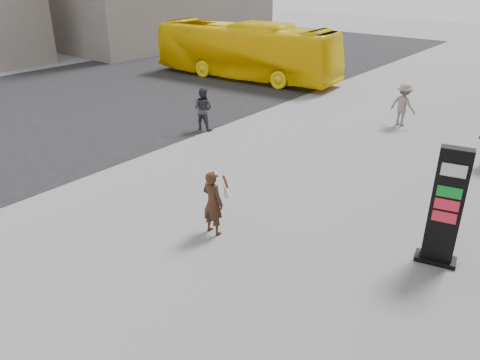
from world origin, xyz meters
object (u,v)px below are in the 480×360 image
Objects in this scene: woman at (213,202)px; pedestrian_a at (203,109)px; info_pylon at (446,208)px; pedestrian_b at (403,105)px; bus at (245,51)px.

pedestrian_a is at bearing -43.86° from woman.
woman is at bearing -167.86° from info_pylon.
pedestrian_a is 0.99× the size of pedestrian_b.
info_pylon reaches higher than pedestrian_b.
pedestrian_b is (-4.30, 8.80, -0.48)m from info_pylon.
pedestrian_a is at bearing 148.48° from info_pylon.
bus is 6.44× the size of pedestrian_b.
bus is 10.66m from pedestrian_b.
info_pylon reaches higher than woman.
info_pylon is at bearing -133.28° from bus.
info_pylon is at bearing 148.03° from pedestrian_a.
bus is at bearing 128.45° from info_pylon.
info_pylon reaches higher than pedestrian_a.
pedestrian_a is 7.97m from pedestrian_b.
bus is at bearing -2.36° from pedestrian_b.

